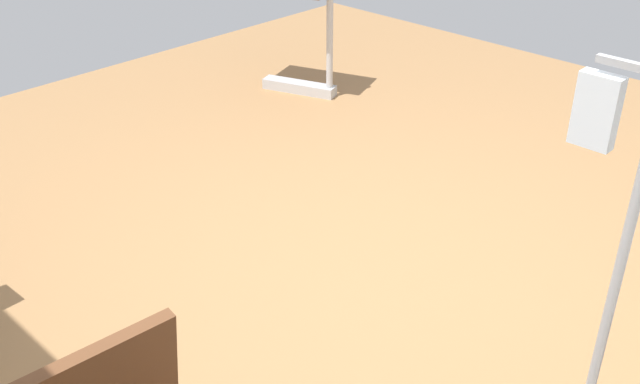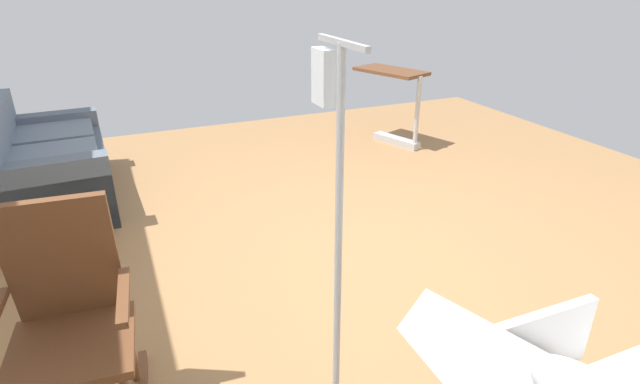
# 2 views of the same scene
# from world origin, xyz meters

# --- Properties ---
(ground_plane) EXTENTS (7.28, 7.28, 0.00)m
(ground_plane) POSITION_xyz_m (0.00, 0.00, 0.00)
(ground_plane) COLOR #9E7247
(overbed_table) EXTENTS (0.89, 0.65, 0.84)m
(overbed_table) POSITION_xyz_m (2.09, -1.49, 0.53)
(overbed_table) COLOR #B2B5BA
(overbed_table) RESTS_ON ground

